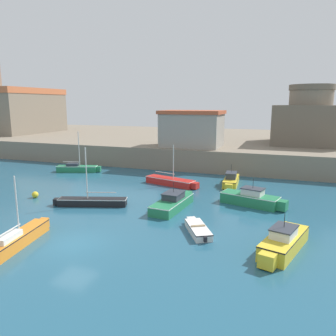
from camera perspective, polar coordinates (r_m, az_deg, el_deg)
name	(u,v)px	position (r m, az deg, el deg)	size (l,w,h in m)	color
ground_plane	(73,244)	(23.10, -16.14, -12.56)	(200.00, 200.00, 0.00)	#235670
quay_seawall	(214,144)	(63.33, 8.04, 4.14)	(120.00, 40.00, 2.99)	gray
sailboat_green_1	(78,168)	(46.01, -15.47, -0.03)	(5.93, 2.85, 5.48)	#237A4C
sailboat_orange_2	(16,240)	(23.66, -24.99, -11.32)	(2.20, 6.90, 4.63)	orange
sailboat_red_3	(171,181)	(37.19, 0.56, -2.34)	(6.66, 3.01, 4.65)	red
motorboat_green_4	(252,199)	(30.83, 14.37, -5.18)	(6.08, 3.10, 2.54)	#237A4C
motorboat_yellow_5	(231,180)	(37.94, 10.92, -2.10)	(1.80, 5.62, 2.38)	yellow
dinghy_white_6	(198,229)	(23.97, 5.19, -10.51)	(2.77, 3.89, 0.60)	white
motorboat_yellow_7	(283,242)	(22.17, 19.44, -12.03)	(3.12, 6.06, 2.53)	yellow
sailboat_black_8	(92,201)	(30.65, -13.18, -5.67)	(6.59, 2.98, 5.33)	black
motorboat_green_9	(173,202)	(29.10, 0.90, -5.97)	(2.40, 6.57, 2.34)	#237A4C
mooring_buoy	(35,195)	(34.84, -22.13, -4.32)	(0.63, 0.63, 0.63)	yellow
church	(19,108)	(77.33, -24.57, 9.56)	(13.53, 17.06, 16.83)	gray
fortress	(309,121)	(54.81, 23.36, 7.48)	(10.65, 10.65, 8.90)	#685E4F
harbor_shed_near_wharf	(192,128)	(47.59, 4.21, 6.89)	(8.71, 6.16, 5.17)	gray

